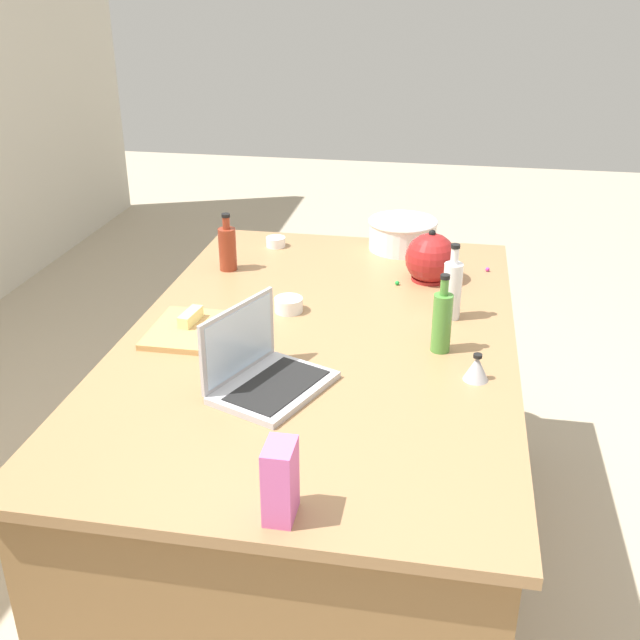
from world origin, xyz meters
name	(u,v)px	position (x,y,z in m)	size (l,w,h in m)	color
ground_plane	(320,563)	(0.00, 0.00, 0.00)	(12.00, 12.00, 0.00)	#B7A88E
island_counter	(320,457)	(0.00, 0.00, 0.45)	(1.85, 1.17, 0.90)	olive
laptop	(262,371)	(-0.33, 0.09, 0.95)	(0.37, 0.33, 0.22)	#B7B7BC
mixing_bowl_large	(403,234)	(0.82, -0.18, 0.96)	(0.27, 0.27, 0.12)	white
bottle_soy	(227,248)	(0.48, 0.43, 0.98)	(0.06, 0.06, 0.21)	maroon
bottle_vinegar	(452,289)	(0.20, -0.38, 1.00)	(0.06, 0.06, 0.25)	white
bottle_olive	(442,321)	(-0.04, -0.36, 0.99)	(0.06, 0.06, 0.24)	#4C8C38
kettle	(431,259)	(0.51, -0.30, 0.98)	(0.21, 0.18, 0.20)	maroon
cutting_board	(187,330)	(-0.06, 0.40, 0.91)	(0.28, 0.21, 0.02)	tan
butter_stick_left	(190,317)	(-0.02, 0.40, 0.94)	(0.11, 0.04, 0.04)	#F4E58C
ramekin_small	(289,305)	(0.15, 0.13, 0.92)	(0.09, 0.09, 0.05)	white
ramekin_medium	(276,242)	(0.75, 0.31, 0.92)	(0.08, 0.08, 0.04)	white
kitchen_timer	(477,368)	(-0.19, -0.46, 0.94)	(0.07, 0.07, 0.08)	#B2B2B7
candy_bag	(280,481)	(-0.84, -0.07, 0.99)	(0.09, 0.06, 0.17)	pink
candy_0	(397,283)	(0.44, -0.20, 0.91)	(0.02, 0.02, 0.02)	green
candy_1	(488,269)	(0.63, -0.51, 0.91)	(0.02, 0.02, 0.02)	#CC3399
candy_2	(266,311)	(0.12, 0.20, 0.91)	(0.02, 0.02, 0.02)	blue
candy_3	(437,246)	(0.85, -0.32, 0.91)	(0.02, 0.02, 0.02)	orange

